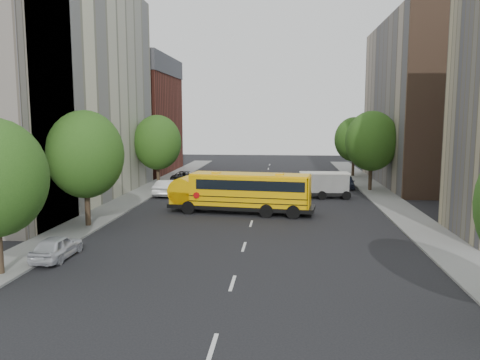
# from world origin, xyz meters

# --- Properties ---
(ground) EXTENTS (120.00, 120.00, 0.00)m
(ground) POSITION_xyz_m (0.00, 0.00, 0.00)
(ground) COLOR black
(ground) RESTS_ON ground
(sidewalk_left) EXTENTS (3.00, 80.00, 0.12)m
(sidewalk_left) POSITION_xyz_m (-11.50, 5.00, 0.06)
(sidewalk_left) COLOR slate
(sidewalk_left) RESTS_ON ground
(sidewalk_right) EXTENTS (3.00, 80.00, 0.12)m
(sidewalk_right) POSITION_xyz_m (11.50, 5.00, 0.06)
(sidewalk_right) COLOR slate
(sidewalk_right) RESTS_ON ground
(lane_markings) EXTENTS (0.15, 64.00, 0.01)m
(lane_markings) POSITION_xyz_m (0.00, 10.00, 0.01)
(lane_markings) COLOR silver
(lane_markings) RESTS_ON ground
(building_left_cream) EXTENTS (10.00, 26.00, 20.00)m
(building_left_cream) POSITION_xyz_m (-18.00, 6.00, 10.00)
(building_left_cream) COLOR beige
(building_left_cream) RESTS_ON ground
(building_left_redbrick) EXTENTS (10.00, 15.00, 13.00)m
(building_left_redbrick) POSITION_xyz_m (-18.00, 28.00, 6.50)
(building_left_redbrick) COLOR maroon
(building_left_redbrick) RESTS_ON ground
(building_right_far) EXTENTS (10.00, 22.00, 18.00)m
(building_right_far) POSITION_xyz_m (18.00, 20.00, 9.00)
(building_right_far) COLOR tan
(building_right_far) RESTS_ON ground
(building_right_sidewall) EXTENTS (10.10, 0.30, 18.00)m
(building_right_sidewall) POSITION_xyz_m (18.00, 9.00, 9.00)
(building_right_sidewall) COLOR brown
(building_right_sidewall) RESTS_ON ground
(street_tree_1) EXTENTS (5.12, 5.12, 7.90)m
(street_tree_1) POSITION_xyz_m (-11.00, -4.00, 4.95)
(street_tree_1) COLOR #38281C
(street_tree_1) RESTS_ON ground
(street_tree_2) EXTENTS (4.99, 4.99, 7.71)m
(street_tree_2) POSITION_xyz_m (-11.00, 14.00, 4.83)
(street_tree_2) COLOR #38281C
(street_tree_2) RESTS_ON ground
(street_tree_4) EXTENTS (5.25, 5.25, 8.10)m
(street_tree_4) POSITION_xyz_m (11.00, 14.00, 5.08)
(street_tree_4) COLOR #38281C
(street_tree_4) RESTS_ON ground
(street_tree_5) EXTENTS (4.86, 4.86, 7.51)m
(street_tree_5) POSITION_xyz_m (11.00, 26.00, 4.70)
(street_tree_5) COLOR #38281C
(street_tree_5) RESTS_ON ground
(school_bus) EXTENTS (11.57, 4.00, 3.20)m
(school_bus) POSITION_xyz_m (-1.14, 1.61, 1.79)
(school_bus) COLOR black
(school_bus) RESTS_ON ground
(safari_truck) EXTENTS (5.70, 2.37, 2.39)m
(safari_truck) POSITION_xyz_m (5.55, 9.30, 1.27)
(safari_truck) COLOR black
(safari_truck) RESTS_ON ground
(parked_car_0) EXTENTS (1.52, 3.76, 1.28)m
(parked_car_0) POSITION_xyz_m (-9.60, -11.22, 0.64)
(parked_car_0) COLOR silver
(parked_car_0) RESTS_ON ground
(parked_car_1) EXTENTS (2.02, 4.72, 1.51)m
(parked_car_1) POSITION_xyz_m (-8.80, 9.46, 0.76)
(parked_car_1) COLOR white
(parked_car_1) RESTS_ON ground
(parked_car_2) EXTENTS (2.55, 5.13, 1.40)m
(parked_car_2) POSITION_xyz_m (-9.01, 18.19, 0.70)
(parked_car_2) COLOR black
(parked_car_2) RESTS_ON ground
(parked_car_4) EXTENTS (1.89, 3.96, 1.31)m
(parked_car_4) POSITION_xyz_m (8.91, 15.72, 0.65)
(parked_car_4) COLOR #303855
(parked_car_4) RESTS_ON ground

